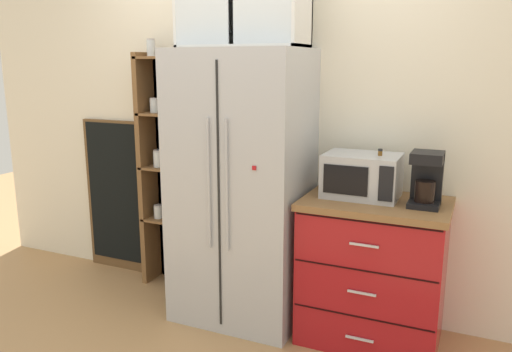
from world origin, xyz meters
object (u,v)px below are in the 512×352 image
object	(u,v)px
microwave	(362,176)
coffee_maker	(426,178)
bottle_clear	(378,182)
mug_charcoal	(375,195)
bottle_amber	(379,177)
chalkboard_menu	(118,196)
refrigerator	(242,188)

from	to	relation	value
microwave	coffee_maker	xyz separation A→B (m)	(0.37, -0.04, 0.03)
coffee_maker	bottle_clear	size ratio (longest dim) A/B	1.25
coffee_maker	mug_charcoal	world-z (taller)	coffee_maker
coffee_maker	bottle_clear	xyz separation A→B (m)	(-0.27, 0.00, -0.05)
mug_charcoal	bottle_clear	bearing A→B (deg)	91.66
coffee_maker	bottle_clear	distance (m)	0.27
bottle_amber	chalkboard_menu	world-z (taller)	chalkboard_menu
chalkboard_menu	refrigerator	bearing A→B (deg)	-13.00
microwave	refrigerator	bearing A→B (deg)	-173.74
refrigerator	coffee_maker	world-z (taller)	refrigerator
refrigerator	microwave	xyz separation A→B (m)	(0.76, 0.08, 0.13)
refrigerator	bottle_amber	xyz separation A→B (m)	(0.86, 0.08, 0.14)
microwave	bottle_amber	distance (m)	0.10
bottle_clear	refrigerator	bearing A→B (deg)	-176.94
bottle_clear	chalkboard_menu	distance (m)	2.17
bottle_amber	mug_charcoal	bearing A→B (deg)	-88.85
coffee_maker	refrigerator	bearing A→B (deg)	-177.91
bottle_clear	mug_charcoal	bearing A→B (deg)	-88.34
refrigerator	bottle_amber	bearing A→B (deg)	5.07
coffee_maker	mug_charcoal	size ratio (longest dim) A/B	2.78
bottle_clear	chalkboard_menu	size ratio (longest dim) A/B	0.20
refrigerator	coffee_maker	xyz separation A→B (m)	(1.13, 0.04, 0.16)
refrigerator	chalkboard_menu	xyz separation A→B (m)	(-1.26, 0.29, -0.26)
refrigerator	mug_charcoal	bearing A→B (deg)	-1.44
microwave	chalkboard_menu	bearing A→B (deg)	174.13
refrigerator	microwave	bearing A→B (deg)	6.26
microwave	chalkboard_menu	size ratio (longest dim) A/B	0.36
refrigerator	mug_charcoal	world-z (taller)	refrigerator
coffee_maker	chalkboard_menu	distance (m)	2.44
bottle_clear	chalkboard_menu	xyz separation A→B (m)	(-2.12, 0.24, -0.37)
refrigerator	coffee_maker	bearing A→B (deg)	2.09
refrigerator	bottle_clear	bearing A→B (deg)	3.06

